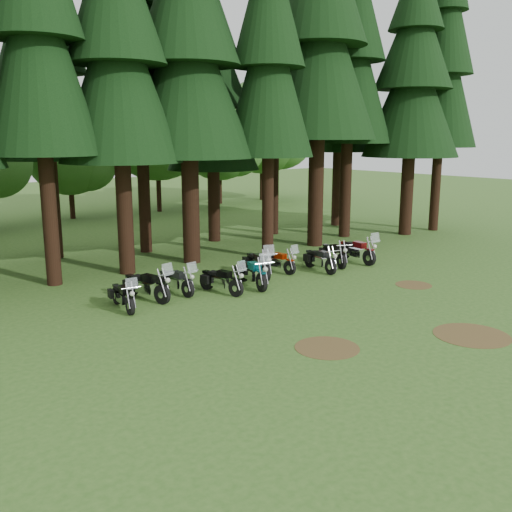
% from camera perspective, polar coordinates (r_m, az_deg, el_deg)
% --- Properties ---
extents(ground, '(120.00, 120.00, 0.00)m').
position_cam_1_polar(ground, '(19.39, 8.95, -5.37)').
color(ground, '#2F571C').
rests_on(ground, ground).
extents(pine_front_4, '(4.95, 4.95, 16.33)m').
position_cam_1_polar(pine_front_4, '(24.45, -13.83, 21.19)').
color(pine_front_4, black).
rests_on(pine_front_4, ground).
extents(pine_front_5, '(5.81, 5.81, 16.72)m').
position_cam_1_polar(pine_front_5, '(26.12, -6.96, 21.34)').
color(pine_front_5, black).
rests_on(pine_front_5, ground).
extents(pine_front_6, '(4.15, 4.15, 16.75)m').
position_cam_1_polar(pine_front_6, '(27.00, 1.26, 21.16)').
color(pine_front_6, black).
rests_on(pine_front_6, ground).
extents(pine_front_7, '(5.98, 5.98, 19.41)m').
position_cam_1_polar(pine_front_7, '(30.45, 6.39, 23.09)').
color(pine_front_7, black).
rests_on(pine_front_7, ground).
extents(pine_front_8, '(4.79, 4.79, 18.63)m').
position_cam_1_polar(pine_front_8, '(33.28, 9.45, 21.23)').
color(pine_front_8, black).
rests_on(pine_front_8, ground).
extents(pine_front_9, '(5.44, 5.44, 15.89)m').
position_cam_1_polar(pine_front_9, '(34.52, 15.51, 17.88)').
color(pine_front_9, black).
rests_on(pine_front_9, ground).
extents(pine_front_10, '(4.25, 4.25, 17.69)m').
position_cam_1_polar(pine_front_10, '(36.66, 18.35, 19.05)').
color(pine_front_10, black).
rests_on(pine_front_10, ground).
extents(pine_back_2, '(4.85, 4.85, 16.30)m').
position_cam_1_polar(pine_back_2, '(28.54, -20.73, 19.38)').
color(pine_back_2, black).
rests_on(pine_back_2, ground).
extents(pine_back_3, '(4.35, 4.35, 16.20)m').
position_cam_1_polar(pine_back_3, '(28.83, -11.71, 19.67)').
color(pine_back_3, black).
rests_on(pine_back_3, ground).
extents(pine_back_4, '(4.94, 4.94, 13.78)m').
position_cam_1_polar(pine_back_4, '(31.25, -4.41, 16.59)').
color(pine_back_4, black).
rests_on(pine_back_4, ground).
extents(pine_back_5, '(3.94, 3.94, 16.33)m').
position_cam_1_polar(pine_back_5, '(33.59, 1.91, 18.92)').
color(pine_back_5, black).
rests_on(pine_back_5, ground).
extents(pine_back_6, '(4.59, 4.59, 16.58)m').
position_cam_1_polar(pine_back_6, '(37.24, 8.44, 18.36)').
color(pine_back_6, black).
rests_on(pine_back_6, ground).
extents(decid_4, '(5.93, 5.76, 7.41)m').
position_cam_1_polar(decid_4, '(41.55, -17.78, 9.57)').
color(decid_4, black).
rests_on(decid_4, ground).
extents(decid_5, '(8.45, 8.21, 10.56)m').
position_cam_1_polar(decid_5, '(43.95, -9.31, 12.52)').
color(decid_5, black).
rests_on(decid_5, ground).
extents(decid_6, '(7.06, 6.86, 8.82)m').
position_cam_1_polar(decid_6, '(48.64, -3.25, 11.38)').
color(decid_6, black).
rests_on(decid_6, ground).
extents(decid_7, '(8.44, 8.20, 10.55)m').
position_cam_1_polar(decid_7, '(51.37, 1.11, 12.57)').
color(decid_7, black).
rests_on(decid_7, ground).
extents(dirt_patch_0, '(1.80, 1.80, 0.01)m').
position_cam_1_polar(dirt_patch_0, '(16.02, 7.12, -9.08)').
color(dirt_patch_0, '#4C3D1E').
rests_on(dirt_patch_0, ground).
extents(dirt_patch_1, '(1.40, 1.40, 0.01)m').
position_cam_1_polar(dirt_patch_1, '(23.11, 15.48, -2.81)').
color(dirt_patch_1, '#4C3D1E').
rests_on(dirt_patch_1, ground).
extents(dirt_patch_2, '(2.20, 2.20, 0.01)m').
position_cam_1_polar(dirt_patch_2, '(17.98, 20.76, -7.41)').
color(dirt_patch_2, '#4C3D1E').
rests_on(dirt_patch_2, ground).
extents(motorcycle_0, '(0.55, 2.07, 1.30)m').
position_cam_1_polar(motorcycle_0, '(19.62, -13.15, -4.00)').
color(motorcycle_0, black).
rests_on(motorcycle_0, ground).
extents(motorcycle_1, '(0.82, 2.37, 1.49)m').
position_cam_1_polar(motorcycle_1, '(20.52, -10.92, -3.01)').
color(motorcycle_1, black).
rests_on(motorcycle_1, ground).
extents(motorcycle_2, '(0.46, 2.15, 1.35)m').
position_cam_1_polar(motorcycle_2, '(21.21, -8.02, -2.56)').
color(motorcycle_2, black).
rests_on(motorcycle_2, ground).
extents(motorcycle_3, '(0.64, 2.19, 1.37)m').
position_cam_1_polar(motorcycle_3, '(21.08, -3.49, -2.52)').
color(motorcycle_3, black).
rests_on(motorcycle_3, ground).
extents(motorcycle_4, '(0.88, 2.44, 1.54)m').
position_cam_1_polar(motorcycle_4, '(21.95, -0.39, -1.76)').
color(motorcycle_4, black).
rests_on(motorcycle_4, ground).
extents(motorcycle_5, '(1.02, 2.41, 1.54)m').
position_cam_1_polar(motorcycle_5, '(23.49, 0.19, -0.85)').
color(motorcycle_5, black).
rests_on(motorcycle_5, ground).
extents(motorcycle_6, '(0.43, 2.10, 1.32)m').
position_cam_1_polar(motorcycle_6, '(24.31, 2.19, -0.59)').
color(motorcycle_6, black).
rests_on(motorcycle_6, ground).
extents(motorcycle_7, '(0.53, 2.20, 0.90)m').
position_cam_1_polar(motorcycle_7, '(24.63, 6.41, -0.44)').
color(motorcycle_7, black).
rests_on(motorcycle_7, ground).
extents(motorcycle_8, '(0.98, 2.21, 0.94)m').
position_cam_1_polar(motorcycle_8, '(25.80, 7.77, 0.14)').
color(motorcycle_8, black).
rests_on(motorcycle_8, ground).
extents(motorcycle_9, '(0.59, 2.46, 1.54)m').
position_cam_1_polar(motorcycle_9, '(26.52, 10.03, 0.47)').
color(motorcycle_9, black).
rests_on(motorcycle_9, ground).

